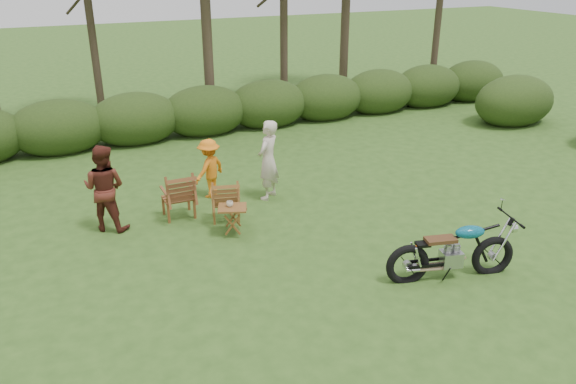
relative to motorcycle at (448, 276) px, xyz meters
name	(u,v)px	position (x,y,z in m)	size (l,w,h in m)	color
ground	(371,279)	(-1.20, 0.45, 0.00)	(80.00, 80.00, 0.00)	#2B4A18
motorcycle	(448,276)	(0.00, 0.00, 0.00)	(2.06, 0.78, 1.18)	#0E93B8
lawn_chair_right	(226,219)	(-2.59, 3.57, 0.00)	(0.60, 0.60, 0.87)	brown
lawn_chair_left	(180,216)	(-3.39, 4.09, 0.00)	(0.66, 0.66, 0.96)	brown
side_table	(233,221)	(-2.68, 2.90, 0.28)	(0.54, 0.45, 0.56)	brown
cup	(230,204)	(-2.71, 2.95, 0.61)	(0.13, 0.13, 0.10)	beige
adult_a	(269,197)	(-1.40, 4.21, 0.00)	(0.63, 0.41, 1.72)	beige
adult_b	(110,228)	(-4.75, 4.13, 0.00)	(0.81, 0.63, 1.67)	#532017
child	(211,196)	(-2.51, 4.80, 0.00)	(0.83, 0.48, 1.29)	orange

